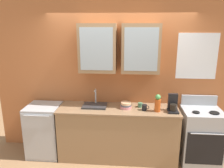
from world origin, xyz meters
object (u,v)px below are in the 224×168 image
(stove_range, at_px, (200,136))
(bowl_stack, at_px, (126,105))
(cup_near_bowls, at_px, (144,107))
(sink_faucet, at_px, (95,105))
(coffee_maker, at_px, (173,105))
(vase, at_px, (158,103))
(cup_near_sink, at_px, (140,105))
(dishwasher, at_px, (45,130))

(stove_range, relative_size, bowl_stack, 5.75)
(stove_range, xyz_separation_m, cup_near_bowls, (-0.97, -0.06, 0.51))
(sink_faucet, bearing_deg, coffee_maker, -4.86)
(bowl_stack, relative_size, vase, 0.66)
(stove_range, height_order, sink_faucet, sink_faucet)
(stove_range, height_order, coffee_maker, coffee_maker)
(bowl_stack, height_order, vase, vase)
(vase, bearing_deg, cup_near_bowls, 171.29)
(vase, bearing_deg, sink_faucet, 172.58)
(cup_near_sink, distance_m, coffee_maker, 0.55)
(sink_faucet, bearing_deg, cup_near_sink, 2.72)
(bowl_stack, height_order, cup_near_bowls, bowl_stack)
(stove_range, bearing_deg, dishwasher, -179.91)
(stove_range, distance_m, vase, 0.98)
(sink_faucet, height_order, cup_near_bowls, sink_faucet)
(bowl_stack, bearing_deg, dishwasher, -179.55)
(bowl_stack, bearing_deg, coffee_maker, -5.75)
(cup_near_bowls, bearing_deg, coffee_maker, -0.66)
(coffee_maker, bearing_deg, cup_near_bowls, 179.34)
(dishwasher, bearing_deg, coffee_maker, -1.70)
(stove_range, relative_size, cup_near_sink, 10.05)
(bowl_stack, bearing_deg, stove_range, -0.33)
(vase, height_order, dishwasher, vase)
(cup_near_sink, bearing_deg, vase, -32.95)
(cup_near_bowls, bearing_deg, dishwasher, 178.03)
(stove_range, distance_m, dishwasher, 2.74)
(sink_faucet, bearing_deg, stove_range, -1.29)
(stove_range, xyz_separation_m, bowl_stack, (-1.28, 0.01, 0.51))
(sink_faucet, relative_size, dishwasher, 0.44)
(stove_range, relative_size, coffee_maker, 3.83)
(stove_range, xyz_separation_m, vase, (-0.76, -0.10, 0.60))
(bowl_stack, xyz_separation_m, cup_near_bowls, (0.31, -0.07, -0.00))
(stove_range, bearing_deg, cup_near_sink, 175.66)
(dishwasher, bearing_deg, vase, -2.69)
(vase, distance_m, coffee_maker, 0.25)
(sink_faucet, xyz_separation_m, cup_near_bowls, (0.85, -0.11, 0.03))
(stove_range, bearing_deg, coffee_maker, -172.22)
(cup_near_bowls, bearing_deg, cup_near_sink, 113.58)
(coffee_maker, bearing_deg, cup_near_sink, 164.07)
(cup_near_sink, xyz_separation_m, dishwasher, (-1.70, -0.08, -0.50))
(cup_near_bowls, bearing_deg, vase, -8.71)
(cup_near_sink, relative_size, dishwasher, 0.12)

